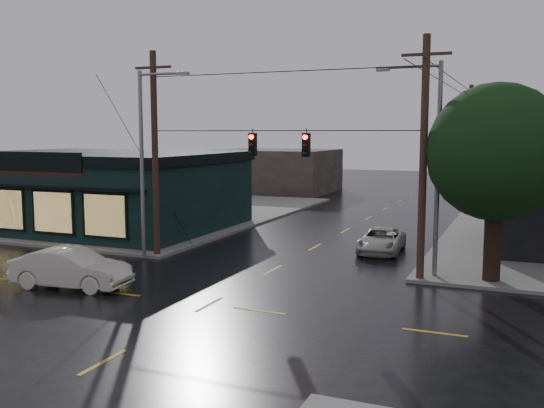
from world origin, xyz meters
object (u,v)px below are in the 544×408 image
at_px(corner_tree, 496,153).
at_px(utility_pole_ne, 420,281).
at_px(suv_silver, 381,240).
at_px(sedan_cream, 71,268).
at_px(utility_pole_nw, 157,257).

height_order(corner_tree, utility_pole_ne, corner_tree).
xyz_separation_m(corner_tree, suv_silver, (-5.64, 4.80, -4.78)).
bearing_deg(sedan_cream, utility_pole_nw, -4.73).
distance_m(utility_pole_nw, suv_silver, 11.56).
bearing_deg(sedan_cream, corner_tree, -71.71).
height_order(sedan_cream, suv_silver, sedan_cream).
relative_size(sedan_cream, suv_silver, 1.07).
bearing_deg(corner_tree, utility_pole_ne, -165.42).
xyz_separation_m(sedan_cream, suv_silver, (9.92, 12.03, -0.17)).
bearing_deg(utility_pole_nw, utility_pole_ne, 0.00).
bearing_deg(corner_tree, suv_silver, 139.63).
bearing_deg(corner_tree, sedan_cream, -155.08).
xyz_separation_m(utility_pole_nw, utility_pole_ne, (13.00, 0.00, 0.00)).
height_order(utility_pole_nw, suv_silver, utility_pole_nw).
bearing_deg(utility_pole_ne, corner_tree, 14.58).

